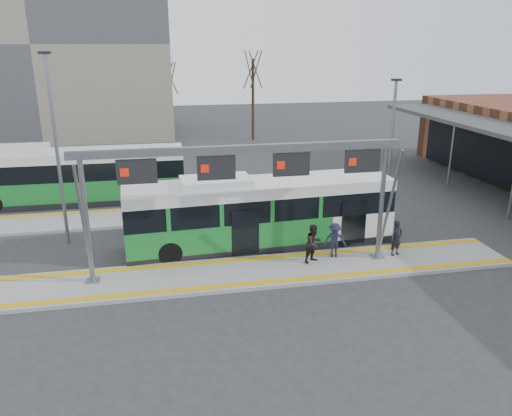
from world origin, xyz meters
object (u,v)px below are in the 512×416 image
Objects in this scene: passenger_b at (314,243)px; passenger_c at (335,240)px; passenger_a at (397,238)px; gantry at (246,172)px; hero_bus at (260,213)px.

passenger_c is (1.06, 0.32, -0.06)m from passenger_b.
passenger_b reaches higher than passenger_a.
passenger_a is at bearing 0.94° from gantry.
hero_bus is 3.75m from passenger_c.
hero_bus reaches higher than passenger_c.
gantry is at bearing 160.58° from passenger_a.
passenger_c is (3.99, 0.44, -3.37)m from gantry.
passenger_a is 3.80m from passenger_b.
passenger_a is 1.02× the size of passenger_c.
passenger_a is (6.73, 0.11, -3.35)m from gantry.
passenger_a is at bearing -29.21° from passenger_b.
passenger_a is 2.76m from passenger_c.
gantry is 1.04× the size of hero_bus.
gantry is 5.24m from passenger_c.
gantry is 8.34× the size of passenger_c.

